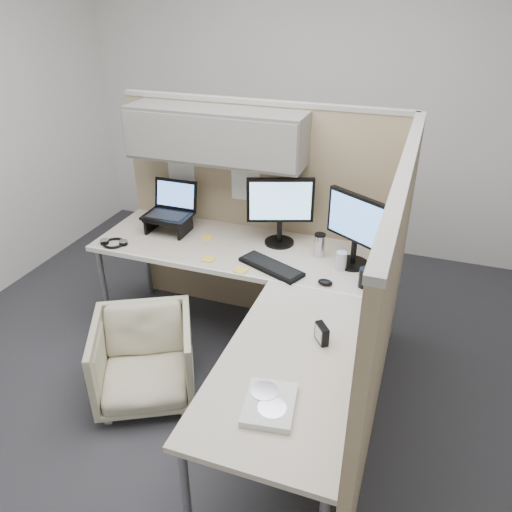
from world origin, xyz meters
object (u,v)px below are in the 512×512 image
(desk, at_px, (253,290))
(monitor_left, at_px, (280,206))
(office_chair, at_px, (144,356))
(keyboard, at_px, (271,267))

(desk, bearing_deg, monitor_left, 90.98)
(office_chair, bearing_deg, keyboard, 13.84)
(monitor_left, height_order, keyboard, monitor_left)
(keyboard, bearing_deg, monitor_left, 122.75)
(monitor_left, bearing_deg, desk, -108.62)
(office_chair, distance_m, monitor_left, 1.28)
(desk, height_order, keyboard, keyboard)
(office_chair, relative_size, monitor_left, 1.28)
(office_chair, bearing_deg, desk, 3.09)
(monitor_left, bearing_deg, office_chair, -141.89)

